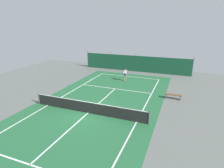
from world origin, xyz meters
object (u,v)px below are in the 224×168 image
(tennis_ball_near_player, at_px, (114,88))
(water_bottle, at_px, (70,85))
(tennis_player, at_px, (125,74))
(courtside_bench, at_px, (173,95))
(tennis_net, at_px, (88,107))

(tennis_ball_near_player, relative_size, water_bottle, 0.28)
(tennis_player, bearing_deg, tennis_ball_near_player, 76.12)
(tennis_ball_near_player, height_order, courtside_bench, courtside_bench)
(tennis_net, height_order, tennis_player, tennis_player)
(tennis_net, bearing_deg, tennis_ball_near_player, 91.42)
(courtside_bench, distance_m, water_bottle, 11.76)
(tennis_net, relative_size, tennis_player, 6.17)
(tennis_ball_near_player, xyz_separation_m, courtside_bench, (6.47, -0.73, 0.34))
(courtside_bench, height_order, water_bottle, courtside_bench)
(tennis_ball_near_player, bearing_deg, tennis_player, 85.01)
(tennis_net, bearing_deg, tennis_player, 89.26)
(tennis_player, height_order, tennis_ball_near_player, tennis_player)
(tennis_player, height_order, courtside_bench, tennis_player)
(tennis_net, bearing_deg, courtside_bench, 42.15)
(tennis_ball_near_player, distance_m, courtside_bench, 6.52)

